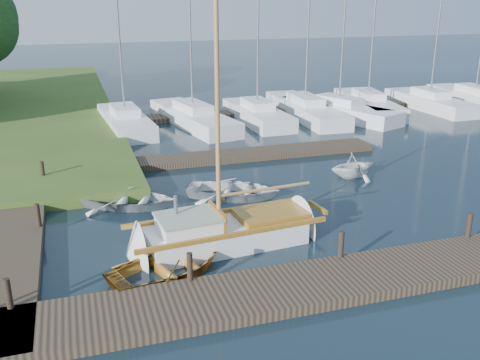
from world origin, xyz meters
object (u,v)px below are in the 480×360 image
object	(u,v)px
tender_d	(354,163)
marina_boat_0	(125,120)
marina_boat_4	(339,109)
mooring_post_4	(38,215)
tender_a	(129,197)
mooring_post_2	(341,244)
marina_boat_7	(475,97)
mooring_post_1	(190,267)
sailboat	(230,234)
tender_c	(233,188)
marina_boat_1	(193,116)
mooring_post_3	(469,225)
marina_boat_2	(257,113)
marina_boat_3	(305,108)
mooring_post_0	(8,293)
dinghy	(170,262)
marina_boat_5	(368,102)
mooring_post_5	(43,171)
marina_boat_6	(430,101)

from	to	relation	value
tender_d	marina_boat_0	bearing A→B (deg)	28.69
marina_boat_4	mooring_post_4	bearing A→B (deg)	104.46
mooring_post_4	tender_a	bearing A→B (deg)	28.46
mooring_post_2	marina_boat_7	xyz separation A→B (m)	(21.07, 19.29, -0.14)
mooring_post_1	marina_boat_4	size ratio (longest dim) A/B	0.08
marina_boat_7	sailboat	bearing A→B (deg)	128.63
tender_a	marina_boat_7	xyz separation A→B (m)	(26.44, 12.59, 0.19)
tender_c	marina_boat_1	size ratio (longest dim) A/B	0.34
tender_d	marina_boat_7	size ratio (longest dim) A/B	0.21
mooring_post_3	marina_boat_4	distance (m)	19.14
mooring_post_3	marina_boat_2	world-z (taller)	marina_boat_2
marina_boat_2	marina_boat_3	bearing A→B (deg)	-82.36
mooring_post_3	sailboat	xyz separation A→B (m)	(-7.16, 2.44, -0.36)
mooring_post_2	tender_d	size ratio (longest dim) A/B	0.35
mooring_post_0	marina_boat_1	size ratio (longest dim) A/B	0.07
marina_boat_3	marina_boat_7	xyz separation A→B (m)	(13.44, -0.20, -0.00)
mooring_post_2	tender_c	size ratio (longest dim) A/B	0.22
mooring_post_3	dinghy	world-z (taller)	mooring_post_3
sailboat	tender_a	world-z (taller)	sailboat
marina_boat_2	mooring_post_0	bearing A→B (deg)	144.10
dinghy	mooring_post_1	bearing A→B (deg)	-179.58
tender_a	marina_boat_7	size ratio (longest dim) A/B	0.34
mooring_post_0	mooring_post_1	world-z (taller)	same
sailboat	marina_boat_0	world-z (taller)	marina_boat_0
mooring_post_0	marina_boat_4	distance (m)	26.19
mooring_post_2	dinghy	xyz separation A→B (m)	(-4.86, 1.02, -0.33)
marina_boat_1	marina_boat_4	size ratio (longest dim) A/B	1.06
dinghy	tender_c	xyz separation A→B (m)	(3.54, 5.41, 0.01)
marina_boat_3	marina_boat_4	size ratio (longest dim) A/B	1.15
tender_d	marina_boat_0	world-z (taller)	marina_boat_0
tender_a	tender_c	size ratio (longest dim) A/B	0.97
marina_boat_4	marina_boat_7	size ratio (longest dim) A/B	0.95
sailboat	marina_boat_5	xyz separation A→B (m)	(15.22, 17.44, 0.23)
mooring_post_3	marina_boat_5	distance (m)	21.45
tender_d	mooring_post_5	bearing A→B (deg)	71.55
mooring_post_1	mooring_post_3	size ratio (longest dim) A/B	1.00
mooring_post_1	marina_boat_0	xyz separation A→B (m)	(0.38, 19.43, -0.13)
marina_boat_4	tender_c	bearing A→B (deg)	115.59
dinghy	marina_boat_3	xyz separation A→B (m)	(12.50, 18.47, 0.19)
sailboat	mooring_post_2	bearing A→B (deg)	-47.85
mooring_post_1	tender_a	distance (m)	6.76
dinghy	marina_boat_6	bearing A→B (deg)	-69.58
tender_a	marina_boat_7	distance (m)	29.28
dinghy	marina_boat_4	xyz separation A→B (m)	(14.45, 17.43, 0.19)
marina_boat_2	marina_boat_4	xyz separation A→B (m)	(5.51, -0.48, -0.01)
mooring_post_5	tender_c	xyz separation A→B (m)	(7.18, -3.57, -0.32)
mooring_post_5	marina_boat_4	bearing A→B (deg)	25.05
marina_boat_7	marina_boat_6	bearing A→B (deg)	95.86
mooring_post_2	marina_boat_1	world-z (taller)	marina_boat_1
marina_boat_0	tender_a	bearing A→B (deg)	170.19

